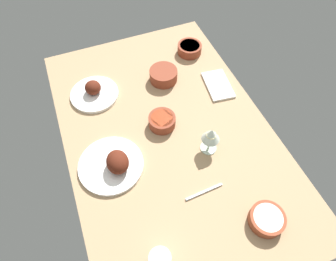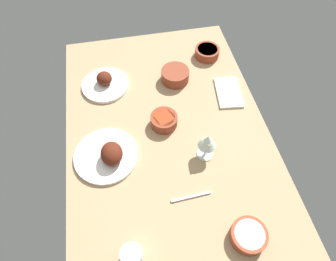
{
  "view_description": "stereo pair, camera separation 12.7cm",
  "coord_description": "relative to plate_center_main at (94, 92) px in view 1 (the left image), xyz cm",
  "views": [
    {
      "loc": [
        66.04,
        -26.0,
        111.44
      ],
      "look_at": [
        0.0,
        0.0,
        6.0
      ],
      "focal_mm": 30.64,
      "sensor_mm": 36.0,
      "label": 1
    },
    {
      "loc": [
        69.62,
        -13.82,
        111.44
      ],
      "look_at": [
        0.0,
        0.0,
        6.0
      ],
      "focal_mm": 30.64,
      "sensor_mm": 36.0,
      "label": 2
    }
  ],
  "objects": [
    {
      "name": "dining_table",
      "position": [
        34.27,
        25.34,
        -3.96
      ],
      "size": [
        140.0,
        90.0,
        4.0
      ],
      "primitive_type": "cube",
      "color": "tan",
      "rests_on": "ground"
    },
    {
      "name": "plate_center_main",
      "position": [
        0.0,
        0.0,
        0.0
      ],
      "size": [
        23.36,
        23.36,
        7.87
      ],
      "color": "white",
      "rests_on": "dining_table"
    },
    {
      "name": "plate_near_viewer",
      "position": [
        41.81,
        -1.59,
        0.66
      ],
      "size": [
        27.07,
        27.07,
        9.45
      ],
      "color": "white",
      "rests_on": "dining_table"
    },
    {
      "name": "bowl_cream",
      "position": [
        84.17,
        44.56,
        0.58
      ],
      "size": [
        13.06,
        13.06,
        4.62
      ],
      "color": "brown",
      "rests_on": "dining_table"
    },
    {
      "name": "bowl_sauce",
      "position": [
        28.96,
        24.55,
        0.94
      ],
      "size": [
        12.21,
        12.21,
        5.32
      ],
      "color": "brown",
      "rests_on": "dining_table"
    },
    {
      "name": "bowl_onions",
      "position": [
        2.66,
        35.31,
        1.31
      ],
      "size": [
        14.05,
        14.05,
        6.04
      ],
      "color": "brown",
      "rests_on": "dining_table"
    },
    {
      "name": "bowl_soup",
      "position": [
        -11.36,
        55.97,
        0.78
      ],
      "size": [
        13.04,
        13.04,
        5.01
      ],
      "color": "brown",
      "rests_on": "dining_table"
    },
    {
      "name": "wine_glass",
      "position": [
        48.01,
        38.72,
        7.97
      ],
      "size": [
        7.6,
        7.6,
        14.0
      ],
      "color": "silver",
      "rests_on": "dining_table"
    },
    {
      "name": "water_tumbler",
      "position": [
        83.15,
        3.29,
        2.09
      ],
      "size": [
        7.48,
        7.48,
        8.11
      ],
      "primitive_type": "cylinder",
      "color": "silver",
      "rests_on": "dining_table"
    },
    {
      "name": "folded_napkin",
      "position": [
        16.87,
        59.28,
        -1.36
      ],
      "size": [
        20.78,
        13.94,
        1.2
      ],
      "primitive_type": "cube",
      "rotation": [
        0.0,
        0.0,
        -0.13
      ],
      "color": "white",
      "rests_on": "dining_table"
    },
    {
      "name": "fork_loose",
      "position": [
        65.56,
        28.31,
        -1.56
      ],
      "size": [
        1.61,
        16.09,
        0.8
      ],
      "primitive_type": "cube",
      "rotation": [
        0.0,
        0.0,
        4.76
      ],
      "color": "silver",
      "rests_on": "dining_table"
    }
  ]
}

